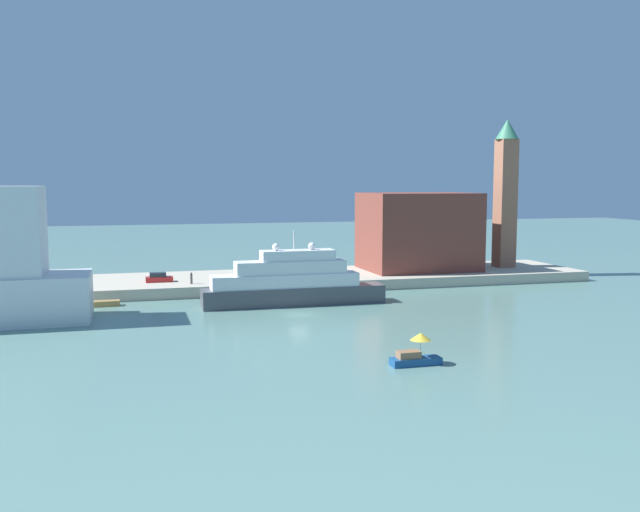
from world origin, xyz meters
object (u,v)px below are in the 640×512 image
mooring_bollard (302,280)px  harbor_building (418,231)px  large_yacht (291,283)px  work_barge (96,304)px  bell_tower (506,188)px  parked_car (159,278)px  person_figure (191,278)px  small_motorboat (416,353)px

mooring_bollard → harbor_building: bearing=22.1°
harbor_building → large_yacht: bearing=-144.6°
work_barge → bell_tower: 72.66m
harbor_building → parked_car: (-44.42, -3.72, -6.06)m
work_barge → bell_tower: size_ratio=0.24×
harbor_building → mooring_bollard: bearing=-157.9°
work_barge → large_yacht: bearing=-12.7°
bell_tower → harbor_building: bearing=178.0°
work_barge → person_figure: (13.49, 6.27, 2.17)m
work_barge → mooring_bollard: (30.05, 4.02, 1.65)m
large_yacht → parked_car: 23.25m
small_motorboat → work_barge: size_ratio=0.75×
harbor_building → parked_car: size_ratio=4.55×
person_figure → mooring_bollard: person_figure is taller
small_motorboat → mooring_bollard: bearing=89.9°
large_yacht → person_figure: 17.50m
small_motorboat → harbor_building: bearing=66.4°
harbor_building → person_figure: (-39.81, -7.19, -5.83)m
person_figure → bell_tower: bearing=6.7°
parked_car → mooring_bollard: 21.94m
small_motorboat → work_barge: (-29.95, 39.88, -0.74)m
small_motorboat → bell_tower: bell_tower is taller
large_yacht → bell_tower: 49.29m
bell_tower → person_figure: bell_tower is taller
large_yacht → small_motorboat: large_yacht is taller
small_motorboat → bell_tower: bearing=52.9°
mooring_bollard → person_figure: bearing=172.3°
small_motorboat → work_barge: 49.88m
bell_tower → work_barge: bearing=-169.5°
harbor_building → parked_car: bearing=-175.2°
work_barge → mooring_bollard: size_ratio=9.81×
parked_car → person_figure: (4.61, -3.47, 0.23)m
bell_tower → large_yacht: bearing=-156.8°
bell_tower → small_motorboat: bearing=-127.1°
mooring_bollard → parked_car: bearing=164.9°
small_motorboat → mooring_bollard: (0.10, 43.90, 0.91)m
large_yacht → harbor_building: harbor_building is taller
parked_car → large_yacht: bearing=-42.2°
harbor_building → parked_car: harbor_building is taller
harbor_building → bell_tower: size_ratio=0.71×
person_figure → mooring_bollard: 16.72m
parked_car → person_figure: size_ratio=2.24×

